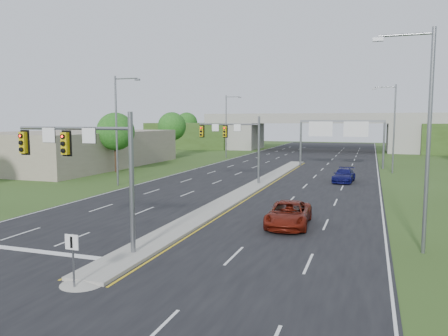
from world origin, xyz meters
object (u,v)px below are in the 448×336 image
keep_right_sign (73,252)px  sign_gantry (340,130)px  signal_mast_far (237,139)px  signal_mast_near (90,158)px  car_far_a (289,214)px  car_far_b (344,175)px  overpass (320,134)px

keep_right_sign → sign_gantry: size_ratio=0.19×
signal_mast_far → signal_mast_near: bearing=-90.0°
car_far_a → car_far_b: bearing=81.5°
signal_mast_near → car_far_a: 12.55m
car_far_b → overpass: bearing=103.8°
sign_gantry → car_far_a: bearing=-90.9°
signal_mast_far → car_far_b: signal_mast_far is taller
car_far_b → signal_mast_near: bearing=-104.8°
keep_right_sign → car_far_a: bearing=64.6°
overpass → keep_right_sign: bearing=-90.0°
overpass → car_far_a: bearing=-85.1°
signal_mast_far → overpass: 55.13m
signal_mast_far → car_far_b: bearing=24.9°
sign_gantry → car_far_a: size_ratio=2.13×
signal_mast_far → overpass: bearing=87.6°
sign_gantry → car_far_b: 15.87m
keep_right_sign → car_far_b: bearing=76.5°
signal_mast_far → overpass: (2.26, 55.07, -1.17)m
signal_mast_near → signal_mast_far: (0.00, 25.00, 0.00)m
signal_mast_far → keep_right_sign: 29.71m
keep_right_sign → overpass: (0.00, 84.53, 2.04)m
sign_gantry → overpass: size_ratio=0.14×
signal_mast_far → car_far_a: signal_mast_far is taller
sign_gantry → car_far_a: 36.81m
signal_mast_far → car_far_a: 18.96m
overpass → car_far_b: (8.21, -50.22, -2.82)m
overpass → car_far_b: size_ratio=16.18×
signal_mast_near → overpass: overpass is taller
overpass → car_far_a: size_ratio=14.73×
sign_gantry → overpass: (-6.68, 35.08, -1.69)m
signal_mast_near → signal_mast_far: bearing=90.0°
keep_right_sign → car_far_b: 35.28m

